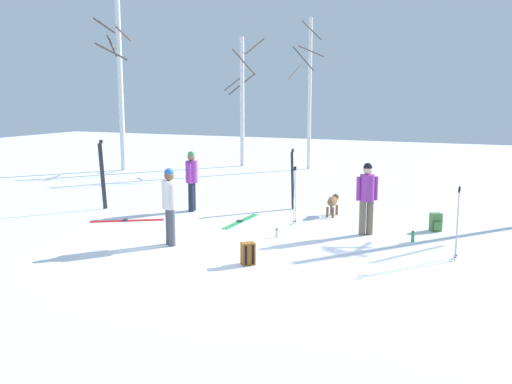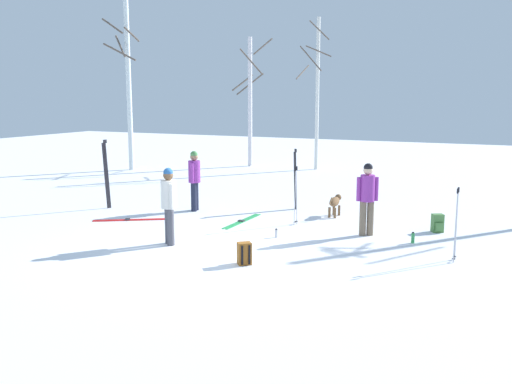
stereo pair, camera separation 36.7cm
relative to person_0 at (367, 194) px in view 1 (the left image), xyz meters
name	(u,v)px [view 1 (the left image)]	position (x,y,z in m)	size (l,w,h in m)	color
ground_plane	(219,247)	(-2.68, -2.41, -0.98)	(60.00, 60.00, 0.00)	white
person_0	(367,194)	(0.00, 0.00, 0.00)	(0.47, 0.34, 1.72)	#72604C
person_1	(170,201)	(-3.74, -2.66, 0.00)	(0.42, 0.38, 1.72)	#4C4C56
person_2	(192,177)	(-5.17, 0.77, 0.00)	(0.34, 0.51, 1.72)	#1E2338
dog	(333,202)	(-1.32, 1.75, -0.59)	(0.23, 0.89, 0.57)	brown
ski_pair_planted_0	(102,175)	(-7.66, -0.02, 0.02)	(0.08, 0.22, 2.01)	black
ski_pair_planted_1	(292,179)	(-2.67, 2.23, -0.11)	(0.18, 0.17, 1.75)	black
ski_pair_lying_0	(241,221)	(-3.31, 0.07, -0.97)	(0.18, 1.95, 0.05)	green
ski_pair_lying_1	(127,221)	(-6.09, -1.06, -0.97)	(1.70, 1.15, 0.05)	red
ski_poles_0	(295,194)	(-1.92, 0.35, -0.19)	(0.07, 0.21, 1.49)	#B2B2BC
ski_poles_1	(457,221)	(2.13, -1.34, -0.19)	(0.07, 0.26, 1.48)	#B2B2BC
backpack_0	(436,222)	(1.48, 1.05, -0.77)	(0.33, 0.34, 0.44)	#4C7F3F
backpack_1	(248,254)	(-1.58, -3.31, -0.77)	(0.34, 0.35, 0.44)	#99591E
water_bottle_0	(413,237)	(1.13, -0.26, -0.86)	(0.07, 0.07, 0.25)	green
water_bottle_1	(277,233)	(-1.84, -1.09, -0.88)	(0.07, 0.07, 0.21)	silver
birch_tree_0	(120,82)	(-12.40, 7.28, 2.81)	(1.77, 1.19, 7.28)	silver
birch_tree_1	(242,99)	(-8.24, 10.79, 2.11)	(1.86, 1.75, 5.84)	silver
birch_tree_2	(309,91)	(-5.08, 10.91, 2.45)	(1.47, 1.47, 6.55)	silver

